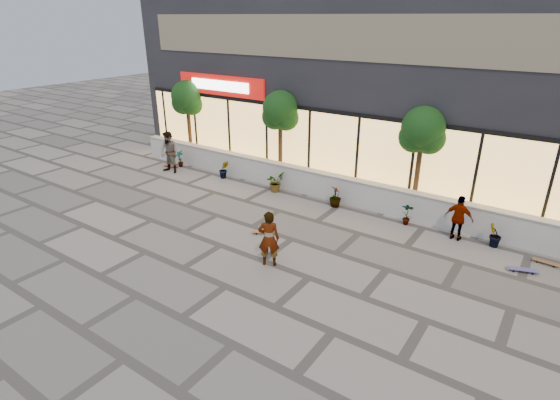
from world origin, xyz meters
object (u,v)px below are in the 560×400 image
Objects in this scene: tree_west at (187,100)px; skater_left at (169,152)px; tree_mideast at (422,133)px; skateboard_center at (264,232)px; skater_right_near at (459,218)px; skater_center at (269,239)px; tree_midwest at (280,113)px; skateboard_right_far at (523,269)px; skateboard_left at (171,166)px; skateboard_right_near at (546,262)px.

tree_west is 2.04× the size of skater_left.
skateboard_center is at bearing -126.94° from tree_mideast.
skater_left is 12.68m from skater_right_near.
skater_left reaches higher than skater_right_near.
skater_right_near is 1.96× the size of skateboard_center.
skater_center is at bearing -33.32° from tree_west.
tree_mideast is at bearing -33.75° from skater_right_near.
tree_midwest reaches higher than skateboard_right_far.
tree_midwest is at bearing 0.00° from tree_west.
skateboard_center is (-1.28, 1.48, -0.77)m from skater_center.
tree_midwest is 10.68m from skateboard_right_far.
tree_mideast is 11.81m from skateboard_left.
skater_left is 2.69× the size of skateboard_right_near.
skater_left is (-4.75, -2.07, -2.02)m from tree_midwest.
skateboard_right_near is (4.50, -1.50, -2.91)m from tree_mideast.
skater_center reaches higher than skater_right_near.
tree_midwest is at bearing -7.51° from skater_right_near.
tree_west is at bearing -3.44° from skater_right_near.
skater_left is at bearing -174.49° from skateboard_right_near.
skateboard_left is at bearing -163.76° from tree_midwest.
tree_west is 2.99m from skater_left.
tree_west is at bearing 105.31° from skater_left.
tree_west is 1.00× the size of tree_mideast.
skater_left is (-10.75, -2.07, -2.02)m from tree_mideast.
skater_right_near is (1.91, -1.40, -2.22)m from tree_mideast.
skateboard_left is at bearing 134.10° from skater_left.
tree_mideast reaches higher than skateboard_left.
tree_midwest reaches higher than skater_left.
tree_mideast is at bearing 130.64° from skateboard_right_far.
tree_midwest reaches higher than skateboard_right_near.
skateboard_right_far is (15.34, -0.80, 0.00)m from skateboard_left.
skater_center reaches higher than skateboard_center.
skater_left is at bearing -53.20° from skateboard_left.
skateboard_left is (0.16, -1.55, -2.91)m from tree_west.
skateboard_left is at bearing -176.44° from skateboard_right_near.
skateboard_left is (-11.34, -1.55, -2.91)m from tree_mideast.
tree_west reaches higher than skateboard_right_near.
tree_midwest is at bearing 175.23° from skateboard_right_near.
tree_west and tree_midwest have the same top height.
tree_midwest is at bearing 147.88° from skateboard_right_far.
skateboard_center is at bearing -30.00° from tree_west.
tree_midwest is (5.50, 0.00, 0.00)m from tree_west.
skateboard_right_near is at bearing -8.13° from tree_midwest.
skateboard_right_near is (6.70, 4.61, -0.78)m from skater_center.
tree_midwest reaches higher than skateboard_left.
tree_west is 16.33m from skateboard_right_near.
skateboard_center is 7.82m from skateboard_right_far.
tree_midwest is at bearing 84.08° from skateboard_center.
skater_center is 10.24m from skateboard_left.
skater_left is at bearing 126.13° from skateboard_center.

